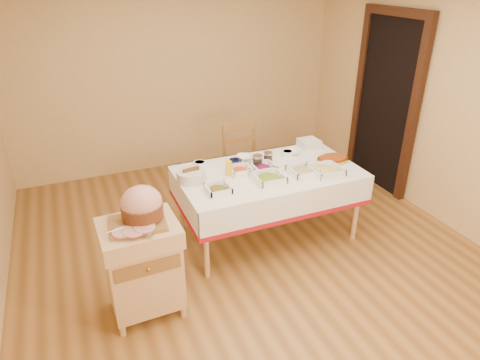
% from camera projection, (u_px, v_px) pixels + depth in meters
% --- Properties ---
extents(room_shell, '(5.00, 5.00, 5.00)m').
position_uv_depth(room_shell, '(255.00, 134.00, 3.71)').
color(room_shell, '#95622E').
rests_on(room_shell, ground).
extents(doorway, '(0.09, 1.10, 2.20)m').
position_uv_depth(doorway, '(386.00, 101.00, 5.30)').
color(doorway, black).
rests_on(doorway, ground).
extents(dining_table, '(1.82, 1.02, 0.76)m').
position_uv_depth(dining_table, '(268.00, 185.00, 4.37)').
color(dining_table, '#DBAB78').
rests_on(dining_table, ground).
extents(butcher_cart, '(0.61, 0.52, 0.84)m').
position_uv_depth(butcher_cart, '(143.00, 264.00, 3.41)').
color(butcher_cart, '#DBAB78').
rests_on(butcher_cart, ground).
extents(dining_chair, '(0.45, 0.43, 1.00)m').
position_uv_depth(dining_chair, '(244.00, 165.00, 5.02)').
color(dining_chair, brown).
rests_on(dining_chair, ground).
extents(ham_on_board, '(0.45, 0.43, 0.30)m').
position_uv_depth(ham_on_board, '(141.00, 207.00, 3.24)').
color(ham_on_board, brown).
rests_on(ham_on_board, butcher_cart).
extents(serving_dish_a, '(0.22, 0.21, 0.09)m').
position_uv_depth(serving_dish_a, '(218.00, 189.00, 3.89)').
color(serving_dish_a, white).
rests_on(serving_dish_a, dining_table).
extents(serving_dish_b, '(0.28, 0.28, 0.11)m').
position_uv_depth(serving_dish_b, '(269.00, 178.00, 4.07)').
color(serving_dish_b, white).
rests_on(serving_dish_b, dining_table).
extents(serving_dish_c, '(0.26, 0.26, 0.10)m').
position_uv_depth(serving_dish_c, '(303.00, 171.00, 4.22)').
color(serving_dish_c, white).
rests_on(serving_dish_c, dining_table).
extents(serving_dish_d, '(0.29, 0.29, 0.11)m').
position_uv_depth(serving_dish_d, '(326.00, 171.00, 4.23)').
color(serving_dish_d, white).
rests_on(serving_dish_d, dining_table).
extents(serving_dish_e, '(0.22, 0.21, 0.10)m').
position_uv_depth(serving_dish_e, '(240.00, 170.00, 4.24)').
color(serving_dish_e, white).
rests_on(serving_dish_e, dining_table).
extents(serving_dish_f, '(0.23, 0.22, 0.11)m').
position_uv_depth(serving_dish_f, '(263.00, 168.00, 4.29)').
color(serving_dish_f, white).
rests_on(serving_dish_f, dining_table).
extents(small_bowl_left, '(0.13, 0.13, 0.06)m').
position_uv_depth(small_bowl_left, '(200.00, 164.00, 4.38)').
color(small_bowl_left, white).
rests_on(small_bowl_left, dining_table).
extents(small_bowl_mid, '(0.14, 0.14, 0.06)m').
position_uv_depth(small_bowl_mid, '(235.00, 162.00, 4.42)').
color(small_bowl_mid, navy).
rests_on(small_bowl_mid, dining_table).
extents(small_bowl_right, '(0.12, 0.12, 0.06)m').
position_uv_depth(small_bowl_right, '(287.00, 153.00, 4.62)').
color(small_bowl_right, white).
rests_on(small_bowl_right, dining_table).
extents(bowl_white_imported, '(0.21, 0.21, 0.04)m').
position_uv_depth(bowl_white_imported, '(244.00, 157.00, 4.56)').
color(bowl_white_imported, white).
rests_on(bowl_white_imported, dining_table).
extents(bowl_small_imported, '(0.17, 0.17, 0.05)m').
position_uv_depth(bowl_small_imported, '(292.00, 152.00, 4.69)').
color(bowl_small_imported, white).
rests_on(bowl_small_imported, dining_table).
extents(preserve_jar_left, '(0.11, 0.11, 0.13)m').
position_uv_depth(preserve_jar_left, '(257.00, 162.00, 4.35)').
color(preserve_jar_left, silver).
rests_on(preserve_jar_left, dining_table).
extents(preserve_jar_right, '(0.10, 0.10, 0.12)m').
position_uv_depth(preserve_jar_right, '(268.00, 158.00, 4.45)').
color(preserve_jar_right, silver).
rests_on(preserve_jar_right, dining_table).
extents(mustard_bottle, '(0.06, 0.06, 0.19)m').
position_uv_depth(mustard_bottle, '(229.00, 168.00, 4.18)').
color(mustard_bottle, gold).
rests_on(mustard_bottle, dining_table).
extents(bread_basket, '(0.28, 0.28, 0.12)m').
position_uv_depth(bread_basket, '(191.00, 176.00, 4.09)').
color(bread_basket, silver).
rests_on(bread_basket, dining_table).
extents(plate_stack, '(0.21, 0.21, 0.09)m').
position_uv_depth(plate_stack, '(309.00, 143.00, 4.85)').
color(plate_stack, white).
rests_on(plate_stack, dining_table).
extents(brass_platter, '(0.36, 0.26, 0.05)m').
position_uv_depth(brass_platter, '(333.00, 159.00, 4.52)').
color(brass_platter, gold).
rests_on(brass_platter, dining_table).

